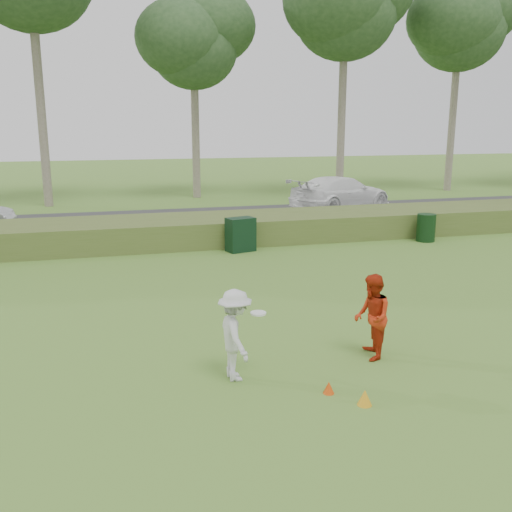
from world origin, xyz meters
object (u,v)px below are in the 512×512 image
object	(u,v)px
cone_yellow	(365,397)
car_right	(341,193)
player_white	(235,335)
utility_cabinet	(241,235)
player_red	(372,317)
cone_orange	(329,387)
trash_bin	(426,228)

from	to	relation	value
cone_yellow	car_right	world-z (taller)	car_right
player_white	utility_cabinet	xyz separation A→B (m)	(2.39, 9.52, -0.22)
player_white	car_right	distance (m)	19.43
player_red	utility_cabinet	world-z (taller)	player_red
utility_cabinet	car_right	world-z (taller)	car_right
player_white	cone_orange	bearing A→B (deg)	-128.47
player_red	cone_yellow	size ratio (longest dim) A/B	6.28
trash_bin	player_red	bearing A→B (deg)	-126.22
cone_yellow	utility_cabinet	world-z (taller)	utility_cabinet
player_white	player_red	bearing A→B (deg)	-88.80
player_red	trash_bin	bearing A→B (deg)	159.37
cone_orange	player_red	bearing A→B (deg)	41.38
player_red	car_right	xyz separation A→B (m)	(6.67, 16.86, 0.08)
cone_orange	utility_cabinet	xyz separation A→B (m)	(1.07, 10.45, 0.47)
utility_cabinet	car_right	distance (m)	10.23
cone_orange	trash_bin	bearing A→B (deg)	52.16
utility_cabinet	car_right	xyz separation A→B (m)	(6.89, 7.55, 0.30)
player_red	cone_yellow	world-z (taller)	player_red
player_red	car_right	size ratio (longest dim) A/B	0.28
utility_cabinet	car_right	bearing A→B (deg)	31.91
cone_yellow	trash_bin	bearing A→B (deg)	54.84
player_white	player_red	size ratio (longest dim) A/B	0.99
cone_yellow	utility_cabinet	bearing A→B (deg)	86.43
cone_orange	utility_cabinet	size ratio (longest dim) A/B	0.18
cone_yellow	car_right	bearing A→B (deg)	67.74
player_white	trash_bin	bearing A→B (deg)	-48.17
player_white	cone_orange	distance (m)	1.76
player_red	car_right	bearing A→B (deg)	174.00
player_white	cone_yellow	xyz separation A→B (m)	(1.71, -1.44, -0.66)
cone_orange	car_right	size ratio (longest dim) A/B	0.04
cone_orange	trash_bin	distance (m)	13.05
player_red	car_right	distance (m)	18.14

